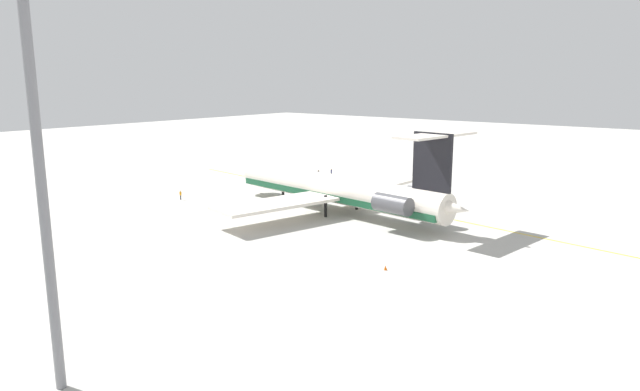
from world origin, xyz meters
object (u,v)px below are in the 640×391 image
(ground_crew_near_tail, at_px, (180,194))
(ground_crew_portside, at_px, (331,172))
(light_mast, at_px, (40,167))
(main_jetliner, at_px, (341,190))
(safety_cone_nose, at_px, (385,268))
(ground_crew_near_nose, at_px, (318,173))

(ground_crew_near_tail, bearing_deg, ground_crew_portside, 157.10)
(ground_crew_near_tail, distance_m, ground_crew_portside, 37.12)
(ground_crew_portside, distance_m, light_mast, 92.14)
(main_jetliner, xyz_separation_m, safety_cone_nose, (-20.77, 19.53, -3.60))
(ground_crew_near_tail, xyz_separation_m, light_mast, (-45.19, 45.59, 14.70))
(ground_crew_near_tail, height_order, light_mast, light_mast)
(ground_crew_near_tail, bearing_deg, ground_crew_near_nose, 158.07)
(ground_crew_near_nose, bearing_deg, ground_crew_near_tail, 96.15)
(ground_crew_near_nose, height_order, safety_cone_nose, ground_crew_near_nose)
(ground_crew_portside, distance_m, safety_cone_nose, 63.48)
(main_jetliner, distance_m, ground_crew_near_nose, 33.60)
(safety_cone_nose, relative_size, light_mast, 0.02)
(main_jetliner, bearing_deg, ground_crew_near_tail, 25.78)
(main_jetliner, distance_m, ground_crew_near_tail, 30.58)
(ground_crew_portside, height_order, light_mast, light_mast)
(main_jetliner, height_order, ground_crew_near_tail, main_jetliner)
(ground_crew_portside, xyz_separation_m, safety_cone_nose, (-43.39, 46.33, -0.84))
(main_jetliner, relative_size, safety_cone_nose, 88.80)
(main_jetliner, height_order, light_mast, light_mast)
(main_jetliner, distance_m, safety_cone_nose, 28.74)
(ground_crew_near_tail, height_order, safety_cone_nose, ground_crew_near_tail)
(ground_crew_near_nose, height_order, ground_crew_near_tail, ground_crew_near_nose)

